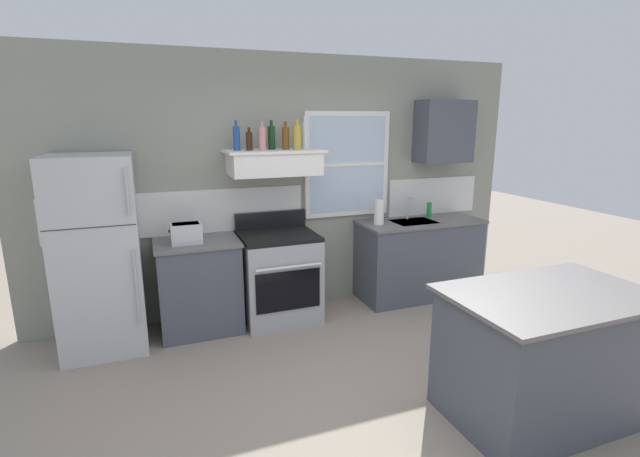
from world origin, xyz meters
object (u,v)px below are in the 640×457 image
(toaster, at_px, (186,233))
(stove_range, at_px, (279,276))
(bottle_rose_pink, at_px, (262,138))
(refrigerator, at_px, (98,255))
(bottle_dark_green_wine, at_px, (272,137))
(bottle_amber_wine, at_px, (286,138))
(kitchen_island, at_px, (545,354))
(bottle_champagne_gold_foil, at_px, (297,137))
(dish_soap_bottle, at_px, (429,210))
(bottle_blue_liqueur, at_px, (237,138))
(bottle_clear_tall, at_px, (305,135))
(paper_towel_roll, at_px, (379,212))
(bottle_brown_stout, at_px, (249,141))

(toaster, xyz_separation_m, stove_range, (0.89, 0.03, -0.54))
(bottle_rose_pink, bearing_deg, refrigerator, -177.15)
(refrigerator, distance_m, bottle_dark_green_wine, 1.93)
(bottle_amber_wine, height_order, kitchen_island, bottle_amber_wine)
(stove_range, distance_m, bottle_champagne_gold_foil, 1.42)
(bottle_rose_pink, distance_m, bottle_dark_green_wine, 0.16)
(toaster, bearing_deg, bottle_dark_green_wine, 11.66)
(stove_range, height_order, bottle_amber_wine, bottle_amber_wine)
(refrigerator, distance_m, stove_range, 1.70)
(refrigerator, relative_size, kitchen_island, 1.25)
(bottle_champagne_gold_foil, height_order, dish_soap_bottle, bottle_champagne_gold_foil)
(kitchen_island, bearing_deg, toaster, 135.04)
(toaster, xyz_separation_m, bottle_blue_liqueur, (0.54, 0.15, 0.86))
(toaster, xyz_separation_m, bottle_champagne_gold_foil, (1.12, 0.07, 0.86))
(refrigerator, bearing_deg, bottle_dark_green_wine, 6.16)
(bottle_clear_tall, distance_m, kitchen_island, 2.90)
(bottle_amber_wine, bearing_deg, dish_soap_bottle, 1.29)
(stove_range, height_order, dish_soap_bottle, same)
(stove_range, bearing_deg, paper_towel_roll, 1.84)
(bottle_blue_liqueur, height_order, bottle_amber_wine, bottle_blue_liqueur)
(bottle_dark_green_wine, distance_m, dish_soap_bottle, 2.07)
(refrigerator, distance_m, bottle_amber_wine, 2.03)
(toaster, distance_m, bottle_champagne_gold_foil, 1.41)
(bottle_champagne_gold_foil, xyz_separation_m, dish_soap_bottle, (1.65, 0.09, -0.87))
(paper_towel_roll, height_order, dish_soap_bottle, paper_towel_roll)
(bottle_blue_liqueur, height_order, bottle_champagne_gold_foil, bottle_champagne_gold_foil)
(bottle_clear_tall, bearing_deg, dish_soap_bottle, -0.29)
(bottle_blue_liqueur, bearing_deg, paper_towel_roll, -3.31)
(bottle_dark_green_wine, distance_m, bottle_champagne_gold_foil, 0.26)
(bottle_amber_wine, xyz_separation_m, dish_soap_bottle, (1.75, 0.04, -0.86))
(bottle_brown_stout, distance_m, bottle_dark_green_wine, 0.25)
(stove_range, relative_size, kitchen_island, 0.78)
(bottle_rose_pink, xyz_separation_m, dish_soap_bottle, (2.00, 0.08, -0.86))
(paper_towel_roll, bearing_deg, bottle_brown_stout, 177.51)
(stove_range, relative_size, bottle_dark_green_wine, 3.84)
(stove_range, xyz_separation_m, bottle_dark_green_wine, (-0.00, 0.15, 1.40))
(bottle_clear_tall, relative_size, kitchen_island, 0.24)
(bottle_rose_pink, distance_m, kitchen_island, 3.00)
(bottle_dark_green_wine, distance_m, bottle_amber_wine, 0.14)
(toaster, bearing_deg, bottle_amber_wine, 7.10)
(bottle_blue_liqueur, xyz_separation_m, dish_soap_bottle, (2.24, 0.01, -0.86))
(toaster, bearing_deg, bottle_rose_pink, 6.08)
(bottle_rose_pink, bearing_deg, bottle_dark_green_wine, 40.51)
(bottle_dark_green_wine, relative_size, kitchen_island, 0.20)
(stove_range, relative_size, bottle_brown_stout, 5.01)
(refrigerator, distance_m, kitchen_island, 3.68)
(bottle_champagne_gold_foil, relative_size, kitchen_island, 0.21)
(refrigerator, distance_m, bottle_clear_tall, 2.24)
(stove_range, xyz_separation_m, bottle_blue_liqueur, (-0.36, 0.13, 1.40))
(bottle_champagne_gold_foil, bearing_deg, stove_range, -169.28)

